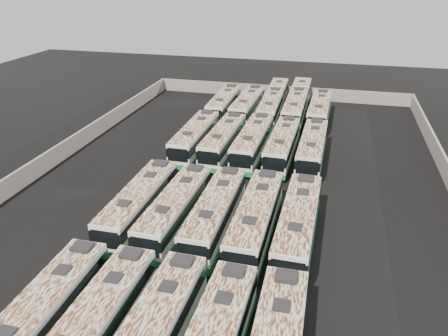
% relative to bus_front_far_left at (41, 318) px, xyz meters
% --- Properties ---
extents(ground, '(140.00, 140.00, 0.00)m').
position_rel_bus_front_far_left_xyz_m(ground, '(7.12, 23.35, -1.87)').
color(ground, black).
rests_on(ground, ground).
extents(perimeter_wall, '(45.20, 73.20, 2.20)m').
position_rel_bus_front_far_left_xyz_m(perimeter_wall, '(7.12, 23.35, -0.77)').
color(perimeter_wall, slate).
rests_on(perimeter_wall, ground).
extents(bus_front_far_left, '(2.90, 13.02, 3.66)m').
position_rel_bus_front_far_left_xyz_m(bus_front_far_left, '(0.00, 0.00, 0.00)').
color(bus_front_far_left, silver).
rests_on(bus_front_far_left, ground).
extents(bus_front_left, '(2.88, 13.02, 3.66)m').
position_rel_bus_front_far_left_xyz_m(bus_front_left, '(3.64, 0.11, 0.00)').
color(bus_front_left, silver).
rests_on(bus_front_left, ground).
extents(bus_midfront_far_left, '(2.80, 13.11, 3.70)m').
position_rel_bus_front_far_left_xyz_m(bus_midfront_far_left, '(-0.00, 14.86, 0.02)').
color(bus_midfront_far_left, silver).
rests_on(bus_midfront_far_left, ground).
extents(bus_midfront_left, '(3.08, 13.12, 3.68)m').
position_rel_bus_front_far_left_xyz_m(bus_midfront_left, '(3.61, 14.70, 0.01)').
color(bus_midfront_left, silver).
rests_on(bus_midfront_left, ground).
extents(bus_midfront_center, '(2.80, 13.15, 3.71)m').
position_rel_bus_front_far_left_xyz_m(bus_midfront_center, '(7.25, 14.84, 0.02)').
color(bus_midfront_center, silver).
rests_on(bus_midfront_center, ground).
extents(bus_midfront_right, '(2.95, 13.53, 3.81)m').
position_rel_bus_front_far_left_xyz_m(bus_midfront_right, '(10.94, 14.72, 0.07)').
color(bus_midfront_right, silver).
rests_on(bus_midfront_right, ground).
extents(bus_midfront_far_right, '(3.08, 13.50, 3.79)m').
position_rel_bus_front_far_left_xyz_m(bus_midfront_far_right, '(14.56, 14.67, 0.07)').
color(bus_midfront_far_right, silver).
rests_on(bus_midfront_far_right, ground).
extents(bus_midback_far_left, '(2.82, 13.26, 3.74)m').
position_rel_bus_front_far_left_xyz_m(bus_midback_far_left, '(-0.10, 32.18, 0.04)').
color(bus_midback_far_left, silver).
rests_on(bus_midback_far_left, ground).
extents(bus_midback_left, '(3.10, 13.16, 3.69)m').
position_rel_bus_front_far_left_xyz_m(bus_midback_left, '(3.59, 32.19, 0.01)').
color(bus_midback_left, silver).
rests_on(bus_midback_left, ground).
extents(bus_midback_center, '(3.13, 13.55, 3.81)m').
position_rel_bus_front_far_left_xyz_m(bus_midback_center, '(7.31, 32.35, 0.07)').
color(bus_midback_center, silver).
rests_on(bus_midback_center, ground).
extents(bus_midback_right, '(3.03, 13.16, 3.70)m').
position_rel_bus_front_far_left_xyz_m(bus_midback_right, '(10.97, 32.34, 0.02)').
color(bus_midback_right, silver).
rests_on(bus_midback_right, ground).
extents(bus_midback_far_right, '(3.03, 13.12, 3.68)m').
position_rel_bus_front_far_left_xyz_m(bus_midback_far_right, '(14.58, 32.32, 0.01)').
color(bus_midback_far_right, silver).
rests_on(bus_midback_far_right, ground).
extents(bus_back_far_left, '(2.92, 13.06, 3.67)m').
position_rel_bus_front_far_left_xyz_m(bus_back_far_left, '(-0.12, 47.17, 0.01)').
color(bus_back_far_left, silver).
rests_on(bus_back_far_left, ground).
extents(bus_back_left, '(3.15, 13.38, 3.75)m').
position_rel_bus_front_far_left_xyz_m(bus_back_left, '(3.67, 47.11, 0.05)').
color(bus_back_left, silver).
rests_on(bus_back_left, ground).
extents(bus_back_center, '(3.15, 20.17, 3.65)m').
position_rel_bus_front_far_left_xyz_m(bus_back_center, '(7.24, 50.60, -0.01)').
color(bus_back_center, silver).
rests_on(bus_back_center, ground).
extents(bus_back_right, '(2.87, 20.99, 3.81)m').
position_rel_bus_front_far_left_xyz_m(bus_back_right, '(11.02, 50.89, 0.07)').
color(bus_back_right, silver).
rests_on(bus_back_right, ground).
extents(bus_back_far_right, '(3.13, 13.33, 3.74)m').
position_rel_bus_front_far_left_xyz_m(bus_back_far_right, '(14.65, 47.26, 0.04)').
color(bus_back_far_right, silver).
rests_on(bus_back_far_right, ground).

